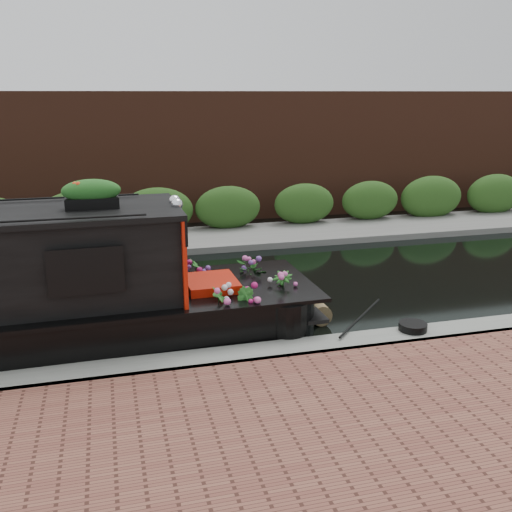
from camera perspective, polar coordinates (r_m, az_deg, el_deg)
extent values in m
plane|color=black|center=(11.58, -7.59, -4.10)|extent=(80.00, 80.00, 0.00)
cube|color=gray|center=(8.58, -4.66, -11.49)|extent=(40.00, 0.60, 0.50)
cube|color=slate|center=(15.57, -9.61, 1.08)|extent=(40.00, 2.40, 0.34)
cube|color=#274D19|center=(16.44, -9.91, 1.87)|extent=(40.00, 1.10, 2.80)
cube|color=#4F281A|center=(18.48, -10.51, 3.40)|extent=(40.00, 1.00, 8.00)
cube|color=#BC1907|center=(9.24, -7.90, 0.34)|extent=(0.10, 1.82, 1.40)
cube|color=black|center=(8.28, -16.64, -1.49)|extent=(0.94, 0.05, 0.57)
cube|color=#BC1907|center=(9.55, -4.50, -3.79)|extent=(0.85, 0.95, 0.52)
sphere|color=white|center=(8.92, -7.91, 5.16)|extent=(0.19, 0.19, 0.19)
sphere|color=white|center=(9.20, -8.14, 5.48)|extent=(0.19, 0.19, 0.19)
cube|color=black|center=(8.99, -16.06, 5.12)|extent=(0.79, 0.31, 0.17)
ellipsoid|color=#E64019|center=(8.96, -16.16, 6.43)|extent=(0.87, 0.32, 0.25)
imported|color=#256221|center=(8.90, -3.74, -4.98)|extent=(0.35, 0.38, 0.60)
imported|color=#256221|center=(8.90, -1.00, -5.04)|extent=(0.39, 0.41, 0.58)
imported|color=#256221|center=(10.33, -0.35, -1.96)|extent=(0.71, 0.69, 0.60)
imported|color=#256221|center=(9.62, 2.61, -3.33)|extent=(0.47, 0.47, 0.61)
imported|color=#256221|center=(10.26, -5.99, -1.97)|extent=(0.30, 0.39, 0.67)
cylinder|color=brown|center=(10.23, 6.33, -5.70)|extent=(0.37, 0.35, 0.37)
cylinder|color=black|center=(9.64, 15.41, -6.82)|extent=(0.46, 0.46, 0.12)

